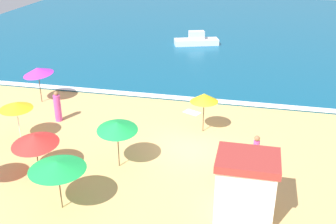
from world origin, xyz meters
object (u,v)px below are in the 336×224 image
beach_umbrella_2 (38,71)px  beachgoer_0 (256,152)px  beach_umbrella_0 (35,139)px  beach_umbrella_4 (57,166)px  beach_umbrella_9 (204,98)px  small_boat_0 (196,40)px  beachgoer_4 (58,107)px  beach_umbrella_8 (16,106)px  beach_umbrella_7 (117,126)px  lifeguard_cabana (246,186)px

beach_umbrella_2 → beachgoer_0: (13.93, -5.09, -1.29)m
beach_umbrella_0 → beachgoer_0: (9.91, 2.64, -0.88)m
beach_umbrella_4 → beach_umbrella_9: 9.34m
small_boat_0 → beach_umbrella_4: bearing=-93.2°
beach_umbrella_2 → beachgoer_4: bearing=-44.9°
beachgoer_0 → beach_umbrella_8: bearing=179.8°
beach_umbrella_2 → beach_umbrella_4: size_ratio=0.86×
beachgoer_0 → beachgoer_4: beachgoer_4 is taller
beachgoer_0 → beach_umbrella_4: bearing=-147.2°
beach_umbrella_9 → small_boat_0: 18.13m
beach_umbrella_7 → beach_umbrella_0: bearing=-159.8°
beach_umbrella_0 → beachgoer_0: size_ratio=1.45×
beach_umbrella_7 → beach_umbrella_9: (3.42, 4.52, -0.09)m
lifeguard_cabana → beach_umbrella_9: size_ratio=1.16×
beach_umbrella_0 → beach_umbrella_4: size_ratio=0.76×
beach_umbrella_2 → beach_umbrella_7: 9.91m
beach_umbrella_2 → beachgoer_4: (2.41, -2.41, -1.26)m
beach_umbrella_7 → beachgoer_0: size_ratio=1.46×
lifeguard_cabana → beach_umbrella_9: 7.40m
beach_umbrella_4 → beachgoer_4: beach_umbrella_4 is taller
beachgoer_4 → beach_umbrella_7: bearing=-38.0°
beach_umbrella_2 → small_boat_0: size_ratio=0.63×
beach_umbrella_2 → beach_umbrella_7: beach_umbrella_2 is taller
lifeguard_cabana → beach_umbrella_8: lifeguard_cabana is taller
beach_umbrella_0 → beach_umbrella_9: size_ratio=1.06×
lifeguard_cabana → beachgoer_4: (-11.19, 6.37, -0.49)m
beach_umbrella_4 → beachgoer_4: bearing=117.1°
beachgoer_4 → lifeguard_cabana: bearing=-29.7°
beachgoer_0 → beach_umbrella_7: bearing=-168.1°
beach_umbrella_0 → beach_umbrella_8: beach_umbrella_8 is taller
beachgoer_0 → lifeguard_cabana: bearing=-95.0°
beach_umbrella_9 → beachgoer_0: beach_umbrella_9 is taller
beach_umbrella_0 → beach_umbrella_4: (2.28, -2.28, 0.31)m
lifeguard_cabana → beach_umbrella_8: bearing=162.9°
lifeguard_cabana → beachgoer_0: bearing=85.0°
beach_umbrella_7 → beachgoer_4: bearing=142.0°
small_boat_0 → beachgoer_0: bearing=-73.6°
beach_umbrella_0 → beachgoer_4: size_ratio=1.31×
beach_umbrella_8 → small_boat_0: bearing=73.3°
beach_umbrella_4 → small_boat_0: (1.45, 25.87, -1.49)m
beach_umbrella_7 → beachgoer_0: (6.37, 1.34, -1.31)m
beach_umbrella_7 → beach_umbrella_8: (-6.06, 1.38, -0.13)m
beach_umbrella_0 → beach_umbrella_9: beach_umbrella_9 is taller
lifeguard_cabana → beach_umbrella_0: 9.65m
beach_umbrella_9 → beach_umbrella_2: bearing=170.1°
beach_umbrella_4 → beachgoer_0: beach_umbrella_4 is taller
beach_umbrella_7 → beachgoer_4: (-5.14, 4.01, -1.27)m
beach_umbrella_2 → beachgoer_4: size_ratio=1.49×
beach_umbrella_7 → beach_umbrella_2: bearing=139.6°
beach_umbrella_8 → small_boat_0: (6.27, 20.92, -1.48)m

